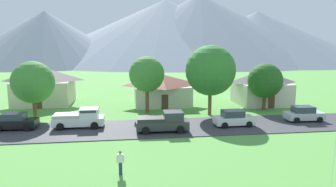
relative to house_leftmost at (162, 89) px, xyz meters
name	(u,v)px	position (x,y,z in m)	size (l,w,h in m)	color
road_strip	(170,127)	(-0.61, -12.37, -2.24)	(160.00, 7.33, 0.08)	#38383D
mountain_west_ridge	(257,37)	(58.83, 103.16, 9.74)	(106.19, 106.19, 24.03)	slate
mountain_east_ridge	(166,30)	(15.69, 116.03, 12.99)	(135.58, 135.58, 30.54)	gray
mountain_far_west_ridge	(46,38)	(-37.99, 93.78, 8.80)	(74.99, 74.99, 22.16)	slate
mountain_far_east_ridge	(199,28)	(32.42, 112.73, 14.24)	(130.15, 130.15, 33.03)	slate
house_leftmost	(162,89)	(0.00, 0.00, 0.00)	(8.38, 6.71, 4.40)	beige
house_left_center	(44,85)	(-16.95, 2.97, 0.48)	(8.33, 7.49, 5.34)	beige
house_right_center	(261,87)	(14.47, -1.22, 0.25)	(7.59, 7.18, 4.88)	beige
tree_near_left	(265,81)	(13.06, -5.30, 1.63)	(4.57, 4.57, 6.21)	brown
tree_left_of_center	(33,82)	(-15.84, -6.25, 2.04)	(4.89, 4.89, 6.78)	brown
tree_center	(147,74)	(-2.52, -5.11, 2.67)	(4.44, 4.44, 7.20)	brown
tree_right_of_center	(211,71)	(5.09, -7.17, 3.24)	(6.14, 6.14, 8.60)	brown
parked_car_silver_west_end	(304,114)	(14.83, -11.80, -1.41)	(4.26, 2.19, 1.68)	#B7BCC1
parked_car_white_mid_west	(234,118)	(6.19, -12.73, -1.41)	(4.25, 2.18, 1.68)	white
parked_car_black_mid_east	(15,122)	(-16.48, -10.99, -1.41)	(4.27, 2.21, 1.68)	black
pickup_truck_white_west_side	(80,118)	(-9.99, -11.12, -1.22)	(5.21, 2.35, 1.99)	white
pickup_truck_charcoal_east_side	(164,122)	(-1.48, -13.80, -1.22)	(5.25, 2.44, 1.99)	#333338
watcher_person	(120,162)	(-5.63, -23.60, -1.40)	(0.56, 0.24, 1.68)	navy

